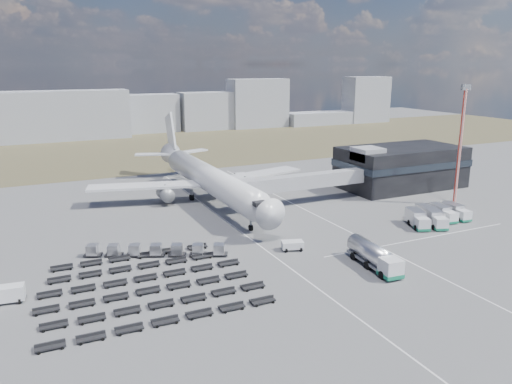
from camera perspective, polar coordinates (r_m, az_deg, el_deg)
name	(u,v)px	position (r m, az deg, el deg)	size (l,w,h in m)	color
ground	(273,246)	(84.79, 1.96, -6.17)	(420.00, 420.00, 0.00)	#565659
grass_strip	(135,149)	(186.56, -13.70, 4.80)	(420.00, 90.00, 0.01)	#454329
lane_markings	(313,233)	(91.80, 6.55, -4.62)	(47.12, 110.00, 0.01)	silver
terminal	(400,166)	(128.92, 16.18, 2.85)	(30.40, 16.40, 11.00)	black
jet_bridge	(296,182)	(107.81, 4.55, 1.09)	(30.30, 3.80, 7.05)	#939399
airliner	(207,177)	(111.88, -5.61, 1.68)	(51.59, 64.53, 17.62)	silver
skyline	(129,113)	(223.65, -14.36, 8.70)	(298.55, 21.75, 23.80)	#9699A3
fuel_tanker	(374,256)	(77.55, 13.35, -7.14)	(3.81, 11.50, 3.65)	silver
pushback_tug	(292,246)	(82.84, 4.17, -6.13)	(3.51, 1.97, 1.56)	silver
utility_van	(7,295)	(72.65, -26.58, -10.44)	(4.23, 1.91, 2.26)	silver
catering_truck	(244,182)	(123.23, -1.38, 1.17)	(2.97, 6.85, 3.11)	silver
service_trucks_near	(426,219)	(99.44, 18.87, -2.91)	(7.91, 8.58, 2.81)	silver
service_trucks_far	(443,213)	(104.70, 20.60, -2.27)	(9.22, 7.35, 2.62)	silver
uld_row	(156,250)	(81.60, -11.37, -6.50)	(21.51, 10.96, 1.77)	black
baggage_dollies	(145,285)	(71.25, -12.54, -10.34)	(29.80, 24.08, 0.76)	black
floodlight_mast	(460,146)	(114.97, 22.28, 4.89)	(2.41, 1.99, 25.78)	red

